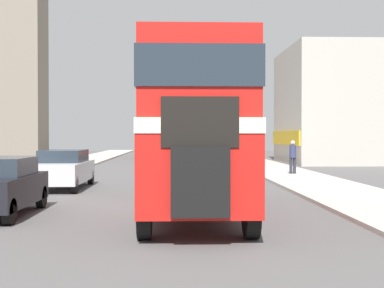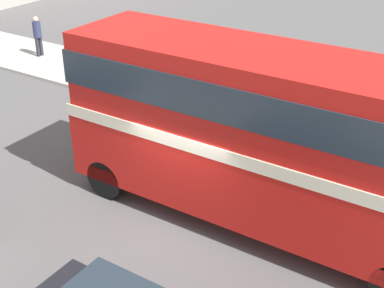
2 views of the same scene
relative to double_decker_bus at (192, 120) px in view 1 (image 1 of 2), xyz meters
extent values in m
plane|color=#565454|center=(-1.16, 1.26, -2.53)|extent=(120.00, 120.00, 0.00)
cube|color=#B7B2A8|center=(5.59, 1.26, -2.47)|extent=(3.50, 120.00, 0.12)
cube|color=red|center=(0.00, 0.02, -1.20)|extent=(2.45, 9.09, 1.65)
cube|color=beige|center=(0.00, 0.02, -0.22)|extent=(2.48, 9.13, 0.30)
cube|color=red|center=(0.00, 0.02, 0.83)|extent=(2.40, 8.91, 1.80)
cube|color=#232D38|center=(0.00, 0.02, 0.92)|extent=(2.48, 9.00, 0.81)
cube|color=black|center=(0.00, -4.62, -1.28)|extent=(1.10, 0.20, 1.32)
cube|color=black|center=(0.00, -4.49, -0.16)|extent=(1.47, 0.12, 0.96)
cylinder|color=black|center=(-1.09, -3.68, -2.00)|extent=(0.28, 1.05, 1.05)
cylinder|color=black|center=(1.09, -3.68, -2.00)|extent=(0.28, 1.05, 1.05)
cylinder|color=black|center=(-1.09, 3.62, -2.00)|extent=(0.28, 1.05, 1.05)
cylinder|color=black|center=(1.09, 3.62, -2.00)|extent=(0.28, 1.05, 1.05)
cube|color=red|center=(-0.33, 35.76, -1.15)|extent=(2.49, 11.00, 1.75)
cube|color=beige|center=(-0.33, 35.76, -0.11)|extent=(2.52, 11.05, 0.32)
cube|color=red|center=(-0.33, 35.76, 1.00)|extent=(2.44, 10.78, 1.91)
cube|color=#232D38|center=(-0.33, 35.76, 1.10)|extent=(2.52, 10.89, 0.86)
cube|color=black|center=(-0.33, 30.16, -1.24)|extent=(1.12, 0.20, 1.40)
cube|color=black|center=(-0.33, 30.31, -0.05)|extent=(1.49, 0.12, 1.02)
cylinder|color=black|center=(-1.43, 31.11, -2.00)|extent=(0.28, 1.05, 1.05)
cylinder|color=black|center=(0.78, 31.11, -2.00)|extent=(0.28, 1.05, 1.05)
cylinder|color=black|center=(-1.43, 40.31, -2.00)|extent=(0.28, 1.05, 1.05)
cylinder|color=black|center=(0.78, 40.31, -2.00)|extent=(0.28, 1.05, 1.05)
cube|color=#232D38|center=(-5.11, -0.16, -1.24)|extent=(1.48, 2.05, 0.48)
cylinder|color=black|center=(-4.37, -1.84, -2.21)|extent=(0.20, 0.64, 0.64)
cylinder|color=black|center=(-4.37, 1.20, -2.21)|extent=(0.20, 0.64, 0.64)
cube|color=silver|center=(-4.93, 6.92, -1.85)|extent=(1.82, 4.68, 0.77)
cube|color=#232D38|center=(-4.93, 7.10, -1.23)|extent=(1.60, 2.43, 0.48)
cylinder|color=black|center=(-5.74, 5.03, -2.21)|extent=(0.20, 0.64, 0.64)
cylinder|color=black|center=(-4.12, 5.03, -2.21)|extent=(0.20, 0.64, 0.64)
cylinder|color=black|center=(-5.74, 8.81, -2.21)|extent=(0.20, 0.64, 0.64)
cylinder|color=black|center=(-4.12, 8.81, -2.21)|extent=(0.20, 0.64, 0.64)
cylinder|color=#282833|center=(5.65, 13.36, -1.99)|extent=(0.16, 0.16, 0.84)
cylinder|color=#282833|center=(5.85, 13.36, -1.99)|extent=(0.16, 0.16, 0.84)
cylinder|color=navy|center=(5.75, 13.36, -1.23)|extent=(0.35, 0.35, 0.67)
sphere|color=beige|center=(5.75, 13.36, -0.78)|extent=(0.23, 0.23, 0.23)
torus|color=black|center=(5.07, 21.00, -2.05)|extent=(0.05, 0.71, 0.71)
torus|color=black|center=(5.07, 22.05, -2.05)|extent=(0.05, 0.71, 0.71)
cylinder|color=#234C93|center=(5.07, 21.53, -1.90)|extent=(0.04, 1.06, 0.34)
cylinder|color=#234C93|center=(5.07, 21.90, -1.84)|extent=(0.04, 0.04, 0.43)
cube|color=gray|center=(-17.80, 46.41, 9.02)|extent=(5.05, 5.05, 23.09)
cube|color=gold|center=(8.17, 26.89, -0.57)|extent=(0.12, 9.67, 1.07)
camera|label=1|loc=(-0.48, -14.52, -0.42)|focal=50.00mm
camera|label=2|loc=(-9.73, -4.55, 5.21)|focal=50.00mm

